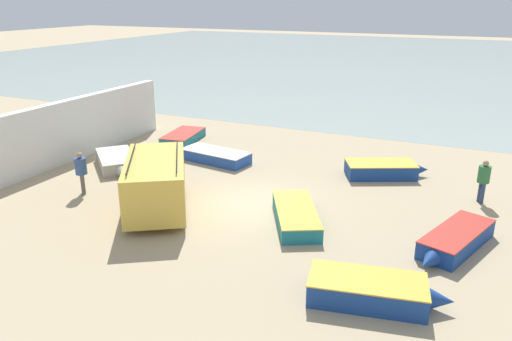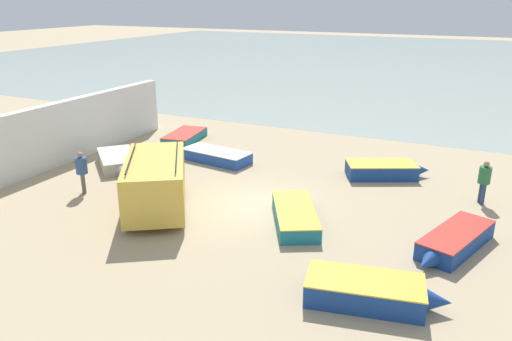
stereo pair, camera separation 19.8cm
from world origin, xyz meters
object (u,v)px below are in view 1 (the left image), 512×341
at_px(fishing_rowboat_6, 117,161).
at_px(fisherman_0, 81,169).
at_px(fishing_rowboat_5, 295,214).
at_px(fishing_rowboat_0, 214,156).
at_px(fishing_rowboat_3, 455,240).
at_px(fishing_rowboat_1, 383,169).
at_px(fishing_rowboat_4, 184,136).
at_px(fisherman_1, 484,178).
at_px(fishing_rowboat_2, 372,291).
at_px(parked_van, 156,182).

xyz_separation_m(fishing_rowboat_6, fisherman_0, (0.97, -3.33, 0.78)).
xyz_separation_m(fishing_rowboat_5, fisherman_0, (-9.14, -1.24, 0.81)).
distance_m(fishing_rowboat_0, fishing_rowboat_6, 4.76).
bearing_deg(fishing_rowboat_3, fisherman_0, -65.65).
height_order(fishing_rowboat_1, fisherman_0, fisherman_0).
height_order(fishing_rowboat_4, fishing_rowboat_6, fishing_rowboat_6).
bearing_deg(fisherman_1, fishing_rowboat_1, -50.26).
bearing_deg(fishing_rowboat_2, fishing_rowboat_5, 121.93).
relative_size(fishing_rowboat_4, fisherman_1, 2.21).
relative_size(fishing_rowboat_3, fisherman_1, 2.37).
height_order(fishing_rowboat_5, fishing_rowboat_6, fishing_rowboat_6).
xyz_separation_m(fishing_rowboat_6, fisherman_1, (16.32, 2.74, 0.76)).
relative_size(parked_van, fisherman_1, 2.90).
bearing_deg(fishing_rowboat_0, fishing_rowboat_4, -29.07).
xyz_separation_m(fishing_rowboat_1, fishing_rowboat_5, (-1.99, -6.31, -0.05)).
xyz_separation_m(parked_van, fishing_rowboat_4, (-4.51, 8.92, -0.91)).
relative_size(parked_van, fishing_rowboat_5, 1.19).
xyz_separation_m(fishing_rowboat_1, fishing_rowboat_6, (-12.09, -4.21, -0.03)).
bearing_deg(fisherman_0, fishing_rowboat_2, -55.74).
distance_m(parked_van, fishing_rowboat_6, 6.00).
xyz_separation_m(fishing_rowboat_2, fishing_rowboat_6, (-13.88, 6.13, -0.03)).
bearing_deg(fisherman_1, fishing_rowboat_6, -21.50).
relative_size(fishing_rowboat_5, fisherman_0, 2.40).
distance_m(fishing_rowboat_1, fishing_rowboat_3, 7.12).
bearing_deg(fisherman_0, fisherman_1, -21.94).
height_order(fishing_rowboat_0, fishing_rowboat_2, fishing_rowboat_2).
bearing_deg(fishing_rowboat_6, fishing_rowboat_2, 18.35).
bearing_deg(fishing_rowboat_2, parked_van, 152.25).
bearing_deg(fishing_rowboat_0, fishing_rowboat_3, 165.89).
distance_m(fishing_rowboat_4, fishing_rowboat_5, 12.37).
height_order(fishing_rowboat_2, fishing_rowboat_5, fishing_rowboat_2).
height_order(fishing_rowboat_3, fishing_rowboat_6, fishing_rowboat_3).
height_order(parked_van, fishing_rowboat_1, parked_van).
bearing_deg(fisherman_0, fishing_rowboat_6, 62.68).
relative_size(fishing_rowboat_4, fishing_rowboat_6, 1.12).
bearing_deg(fishing_rowboat_5, fisherman_1, -80.13).
bearing_deg(fishing_rowboat_5, parked_van, 76.33).
relative_size(fishing_rowboat_6, fisherman_1, 1.97).
bearing_deg(fishing_rowboat_6, parked_van, 6.86).
distance_m(parked_van, fisherman_1, 13.03).
height_order(fishing_rowboat_2, fishing_rowboat_4, fishing_rowboat_2).
height_order(parked_van, fishing_rowboat_3, parked_van).
bearing_deg(fishing_rowboat_4, fishing_rowboat_5, -136.76).
bearing_deg(parked_van, fishing_rowboat_3, -115.32).
bearing_deg(fishing_rowboat_0, fisherman_1, -172.67).
bearing_deg(fishing_rowboat_4, fisherman_1, -108.70).
xyz_separation_m(fishing_rowboat_1, fishing_rowboat_3, (3.58, -6.16, -0.03)).
xyz_separation_m(fishing_rowboat_4, fisherman_0, (0.63, -8.82, 0.84)).
relative_size(parked_van, fishing_rowboat_2, 1.30).
bearing_deg(fishing_rowboat_1, fishing_rowboat_0, 163.26).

